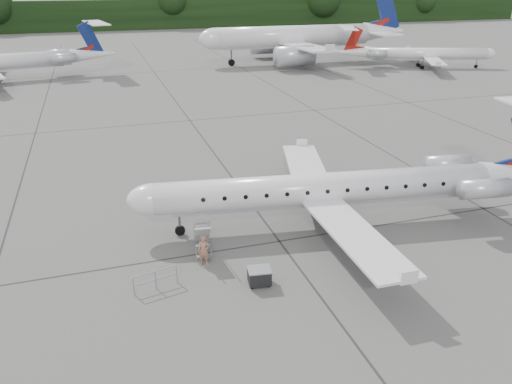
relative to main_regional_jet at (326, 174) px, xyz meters
name	(u,v)px	position (x,y,z in m)	size (l,w,h in m)	color
ground	(350,252)	(-0.01, -3.55, -3.36)	(320.00, 320.00, 0.00)	#5F5F5C
treeline	(134,15)	(-0.01, 126.45, 0.64)	(260.00, 4.00, 8.00)	black
main_regional_jet	(326,174)	(0.00, 0.00, 0.00)	(26.22, 18.88, 6.72)	silver
airstair	(202,235)	(-7.87, -1.06, -2.31)	(0.85, 2.43, 2.11)	silver
passenger	(204,251)	(-8.07, -2.41, -2.50)	(0.63, 0.41, 1.73)	#8F604E
safety_railing	(156,280)	(-10.81, -3.87, -2.86)	(2.20, 0.08, 1.00)	gray
baggage_cart	(259,276)	(-5.85, -5.07, -2.88)	(1.10, 0.89, 0.95)	black
bg_narrowbody	(293,26)	(21.00, 58.40, 2.92)	(34.97, 25.18, 12.55)	silver
bg_regional_right	(428,48)	(40.32, 46.83, -0.11)	(24.77, 17.83, 6.50)	silver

